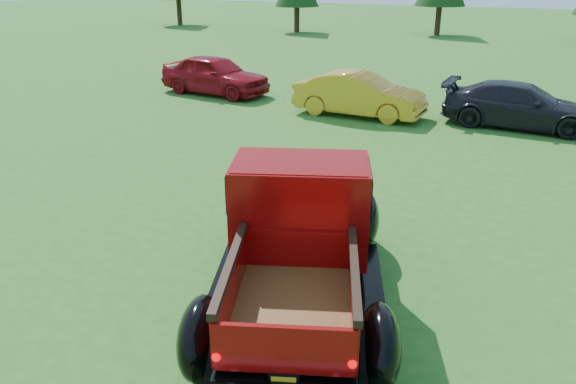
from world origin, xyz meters
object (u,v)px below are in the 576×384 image
object	(u,v)px
show_car_red	(215,75)
show_car_grey	(521,105)
pickup_truck	(300,229)
show_car_yellow	(359,95)

from	to	relation	value
show_car_red	show_car_grey	world-z (taller)	show_car_red
pickup_truck	show_car_red	world-z (taller)	pickup_truck
pickup_truck	show_car_grey	xyz separation A→B (m)	(2.39, 10.12, -0.27)
pickup_truck	show_car_red	distance (m)	12.95
show_car_grey	show_car_red	bearing A→B (deg)	91.44
show_car_yellow	show_car_grey	size ratio (longest dim) A/B	0.92
pickup_truck	show_car_yellow	distance (m)	9.79
show_car_red	show_car_grey	size ratio (longest dim) A/B	0.95
show_car_grey	show_car_yellow	bearing A→B (deg)	100.98
show_car_red	show_car_yellow	distance (m)	5.56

